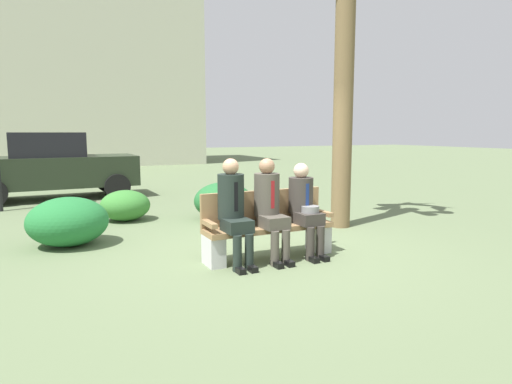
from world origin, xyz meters
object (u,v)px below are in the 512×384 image
Objects in this scene: seated_man_right at (305,204)px; parked_car_near at (54,166)px; shrub_near_bench at (223,201)px; park_bench at (267,227)px; building_backdrop at (46,66)px; shrub_mid_lawn at (125,205)px; shrub_far_lawn at (68,222)px; seated_man_left at (233,206)px; seated_man_middle at (270,204)px.

seated_man_right is 7.73m from parked_car_near.
seated_man_right reaches higher than shrub_near_bench.
building_backdrop reaches higher than park_bench.
seated_man_right is at bearing -67.83° from parked_car_near.
shrub_far_lawn is at bearing -125.19° from shrub_mid_lawn.
parked_car_near reaches higher than shrub_mid_lawn.
shrub_near_bench is 2.99m from shrub_far_lawn.
park_bench is 3.64m from shrub_mid_lawn.
park_bench reaches higher than shrub_mid_lawn.
park_bench is at bearing 165.26° from seated_man_right.
shrub_far_lawn is (-1.85, 1.96, -0.39)m from seated_man_left.
shrub_mid_lawn is at bearing -72.99° from parked_car_near.
seated_man_middle is 7.53m from parked_car_near.
seated_man_middle is at bearing 178.55° from seated_man_right.
building_backdrop is (-1.61, 20.27, 4.22)m from seated_man_left.
shrub_near_bench is 18.20m from building_backdrop.
seated_man_left is at bearing 179.88° from seated_man_middle.
shrub_near_bench is 0.07× the size of building_backdrop.
park_bench is at bearing -99.50° from shrub_near_bench.
shrub_mid_lawn is at bearing 109.90° from seated_man_middle.
seated_man_middle is at bearing -102.20° from park_bench.
seated_man_right is 1.35× the size of shrub_mid_lawn.
building_backdrop reaches higher than shrub_near_bench.
shrub_mid_lawn is 0.06× the size of building_backdrop.
shrub_mid_lawn is (-1.76, 0.66, -0.06)m from shrub_near_bench.
seated_man_middle is 20.81m from building_backdrop.
shrub_mid_lawn is 0.24× the size of parked_car_near.
building_backdrop is (-0.86, 16.75, 4.68)m from shrub_mid_lawn.
shrub_mid_lawn is (-1.30, 3.39, -0.12)m from park_bench.
seated_man_middle is 2.92m from shrub_near_bench.
shrub_far_lawn is (-2.90, 1.97, -0.34)m from seated_man_right.
shrub_far_lawn is 18.88m from building_backdrop.
parked_car_near is at bearing 90.13° from shrub_far_lawn.
parked_car_near is (-2.38, 7.14, 0.09)m from seated_man_middle.
park_bench is 1.56× the size of shrub_near_bench.
seated_man_left is (-0.55, -0.12, 0.34)m from park_bench.
shrub_near_bench is at bearing 90.99° from seated_man_right.
park_bench is at bearing 12.30° from seated_man_left.
building_backdrop is at bearing 96.01° from seated_man_middle.
seated_man_left is 1.05m from seated_man_right.
seated_man_middle is (0.52, -0.00, -0.01)m from seated_man_left.
shrub_far_lawn reaches higher than shrub_mid_lawn.
seated_man_middle is 0.34× the size of parked_car_near.
shrub_mid_lawn is at bearing 159.48° from shrub_near_bench.
seated_man_middle reaches higher than shrub_far_lawn.
park_bench is 1.53× the size of shrub_far_lawn.
shrub_mid_lawn is 3.83m from parked_car_near.
seated_man_left reaches higher than shrub_near_bench.
seated_man_right reaches higher than shrub_far_lawn.
seated_man_left is at bearing 179.20° from seated_man_right.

